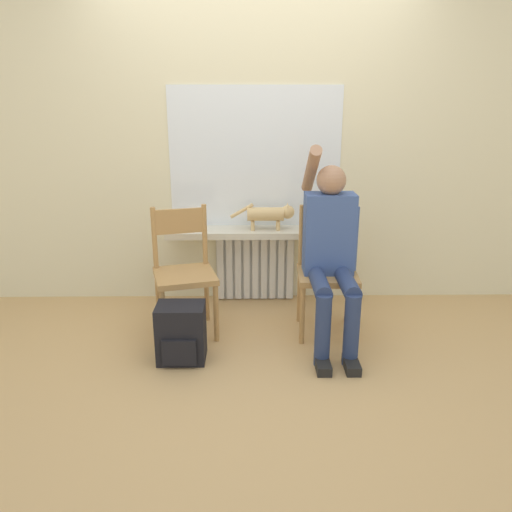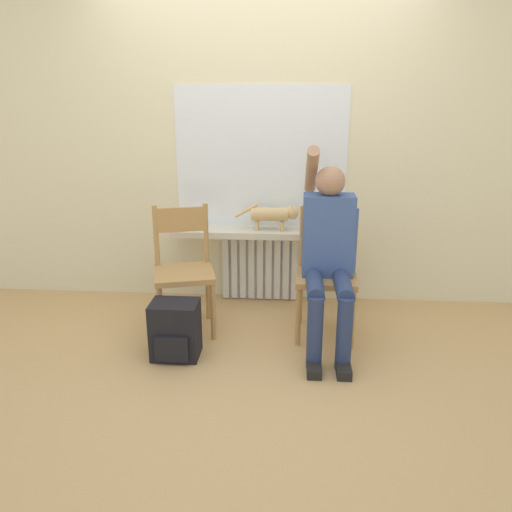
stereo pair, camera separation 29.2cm
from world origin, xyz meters
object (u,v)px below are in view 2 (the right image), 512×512
(chair_left, at_px, (184,268))
(backpack, at_px, (175,330))
(chair_right, at_px, (326,272))
(cat, at_px, (275,214))
(person, at_px, (329,249))

(chair_left, bearing_deg, backpack, -101.91)
(chair_right, height_order, cat, chair_right)
(chair_left, height_order, cat, chair_left)
(person, bearing_deg, chair_right, 89.25)
(chair_right, distance_m, person, 0.24)
(chair_left, xyz_separation_m, person, (1.01, -0.13, 0.20))
(chair_left, relative_size, person, 0.67)
(chair_left, bearing_deg, chair_right, -14.97)
(chair_left, xyz_separation_m, chair_right, (1.01, 0.00, 0.00))
(chair_right, xyz_separation_m, backpack, (-0.99, -0.43, -0.28))
(person, height_order, cat, person)
(chair_left, bearing_deg, cat, 23.28)
(chair_left, height_order, backpack, chair_left)
(backpack, bearing_deg, cat, 56.68)
(chair_right, bearing_deg, chair_left, -177.32)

